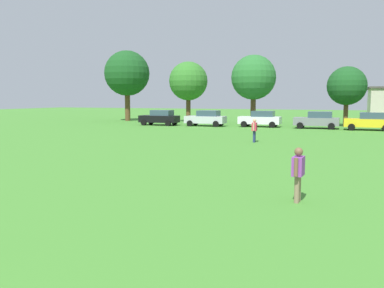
# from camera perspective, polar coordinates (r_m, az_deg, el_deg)

# --- Properties ---
(ground_plane) EXTENTS (160.00, 160.00, 0.00)m
(ground_plane) POSITION_cam_1_polar(r_m,az_deg,el_deg) (31.77, 6.64, 0.92)
(ground_plane) COLOR #42842D
(adult_bystander) EXTENTS (0.33, 0.76, 1.60)m
(adult_bystander) POSITION_cam_1_polar(r_m,az_deg,el_deg) (12.24, 14.50, -3.49)
(adult_bystander) COLOR #8C7259
(adult_bystander) RESTS_ON ground
(bystander_near_trees) EXTENTS (0.31, 0.76, 1.61)m
(bystander_near_trees) POSITION_cam_1_polar(r_m,az_deg,el_deg) (28.30, 8.65, 2.16)
(bystander_near_trees) COLOR navy
(bystander_near_trees) RESTS_ON ground
(parked_car_black_0) EXTENTS (4.30, 2.02, 1.68)m
(parked_car_black_0) POSITION_cam_1_polar(r_m,az_deg,el_deg) (45.83, -4.47, 3.68)
(parked_car_black_0) COLOR black
(parked_car_black_0) RESTS_ON ground
(parked_car_silver_1) EXTENTS (4.30, 2.02, 1.68)m
(parked_car_silver_1) POSITION_cam_1_polar(r_m,az_deg,el_deg) (44.26, 1.98, 3.60)
(parked_car_silver_1) COLOR silver
(parked_car_silver_1) RESTS_ON ground
(parked_car_white_2) EXTENTS (4.30, 2.02, 1.68)m
(parked_car_white_2) POSITION_cam_1_polar(r_m,az_deg,el_deg) (43.54, 9.48, 3.47)
(parked_car_white_2) COLOR white
(parked_car_white_2) RESTS_ON ground
(parked_car_gray_3) EXTENTS (4.30, 2.02, 1.68)m
(parked_car_gray_3) POSITION_cam_1_polar(r_m,az_deg,el_deg) (42.48, 16.97, 3.21)
(parked_car_gray_3) COLOR slate
(parked_car_gray_3) RESTS_ON ground
(parked_car_yellow_4) EXTENTS (4.30, 2.02, 1.68)m
(parked_car_yellow_4) POSITION_cam_1_polar(r_m,az_deg,el_deg) (41.88, 23.37, 2.92)
(parked_car_yellow_4) COLOR yellow
(parked_car_yellow_4) RESTS_ON ground
(tree_far_left) EXTENTS (5.91, 5.91, 9.20)m
(tree_far_left) POSITION_cam_1_polar(r_m,az_deg,el_deg) (55.37, -9.00, 9.63)
(tree_far_left) COLOR brown
(tree_far_left) RESTS_ON ground
(tree_left) EXTENTS (4.85, 4.85, 7.56)m
(tree_left) POSITION_cam_1_polar(r_m,az_deg,el_deg) (52.23, -0.52, 8.69)
(tree_left) COLOR brown
(tree_left) RESTS_ON ground
(tree_center_left) EXTENTS (5.04, 5.04, 7.85)m
(tree_center_left) POSITION_cam_1_polar(r_m,az_deg,el_deg) (47.44, 8.54, 9.09)
(tree_center_left) COLOR brown
(tree_center_left) RESTS_ON ground
(tree_center_right) EXTENTS (4.05, 4.05, 6.31)m
(tree_center_right) POSITION_cam_1_polar(r_m,az_deg,el_deg) (46.30, 20.66, 7.53)
(tree_center_right) COLOR brown
(tree_center_right) RESTS_ON ground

